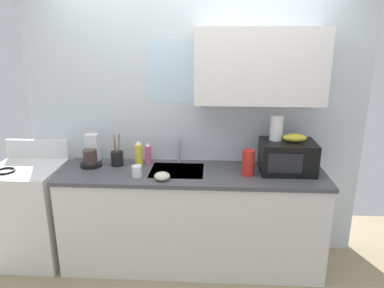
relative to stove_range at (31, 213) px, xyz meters
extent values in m
cube|color=silver|center=(1.50, 0.35, 0.79)|extent=(3.07, 0.10, 2.50)
cube|color=white|center=(2.05, 0.14, 1.33)|extent=(1.07, 0.32, 0.62)
cube|color=silver|center=(1.36, 0.31, 1.27)|extent=(0.56, 0.02, 0.55)
cube|color=white|center=(1.50, 0.00, -0.03)|extent=(2.27, 0.60, 0.86)
cube|color=#4C4C51|center=(1.50, 0.00, 0.42)|extent=(2.30, 0.63, 0.03)
cube|color=#9EA0A5|center=(1.36, 0.02, 0.37)|extent=(0.46, 0.38, 0.14)
cylinder|color=#B2B5BA|center=(1.36, 0.24, 0.56)|extent=(0.03, 0.03, 0.23)
cube|color=white|center=(0.00, 0.00, -0.01)|extent=(0.60, 0.60, 0.90)
torus|color=black|center=(-0.12, -0.10, 0.45)|extent=(0.17, 0.17, 0.02)
cube|color=white|center=(0.00, 0.28, 0.53)|extent=(0.60, 0.04, 0.18)
cube|color=black|center=(2.31, 0.05, 0.58)|extent=(0.46, 0.34, 0.27)
cube|color=black|center=(2.26, -0.13, 0.58)|extent=(0.28, 0.01, 0.17)
ellipsoid|color=gold|center=(2.36, 0.05, 0.75)|extent=(0.20, 0.11, 0.07)
cylinder|color=white|center=(2.21, 0.10, 0.82)|extent=(0.11, 0.11, 0.22)
cylinder|color=black|center=(0.58, 0.08, 0.46)|extent=(0.19, 0.19, 0.03)
cylinder|color=#3F332D|center=(0.58, 0.07, 0.54)|extent=(0.12, 0.12, 0.13)
cube|color=silver|center=(0.58, 0.15, 0.59)|extent=(0.11, 0.09, 0.26)
cylinder|color=#E55999|center=(1.08, 0.18, 0.53)|extent=(0.06, 0.06, 0.17)
cone|color=white|center=(1.08, 0.18, 0.63)|extent=(0.04, 0.04, 0.04)
cylinder|color=yellow|center=(1.00, 0.14, 0.54)|extent=(0.07, 0.07, 0.20)
cone|color=white|center=(1.00, 0.14, 0.66)|extent=(0.05, 0.05, 0.04)
cylinder|color=red|center=(1.97, -0.05, 0.55)|extent=(0.10, 0.10, 0.22)
cylinder|color=white|center=(1.04, -0.14, 0.49)|extent=(0.08, 0.08, 0.09)
cylinder|color=black|center=(0.81, 0.12, 0.51)|extent=(0.11, 0.11, 0.13)
cylinder|color=olive|center=(0.80, 0.12, 0.59)|extent=(0.01, 0.02, 0.22)
cylinder|color=olive|center=(0.83, 0.13, 0.61)|extent=(0.03, 0.02, 0.25)
cylinder|color=olive|center=(0.81, 0.10, 0.61)|extent=(0.03, 0.01, 0.26)
ellipsoid|color=beige|center=(1.26, -0.20, 0.47)|extent=(0.13, 0.13, 0.06)
camera|label=1|loc=(1.67, -2.93, 1.58)|focal=33.88mm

